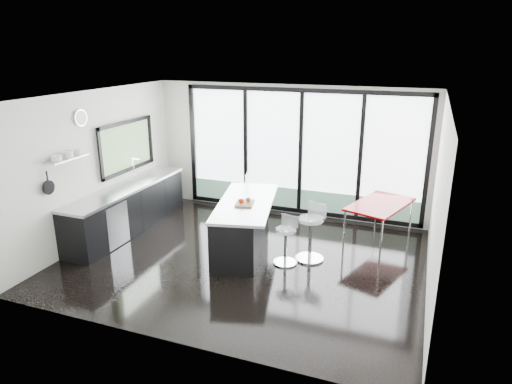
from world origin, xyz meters
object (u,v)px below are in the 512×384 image
at_px(island, 242,224).
at_px(red_table, 379,222).
at_px(bar_stool_near, 285,246).
at_px(bar_stool_far, 310,239).

bearing_deg(island, red_table, 27.10).
distance_m(island, bar_stool_near, 0.99).
distance_m(bar_stool_far, red_table, 1.58).
distance_m(island, red_table, 2.58).
height_order(bar_stool_near, red_table, red_table).
height_order(island, bar_stool_far, island).
relative_size(island, red_table, 1.67).
bearing_deg(red_table, bar_stool_far, -130.11).
bearing_deg(bar_stool_near, island, 172.64).
bearing_deg(red_table, bar_stool_near, -132.41).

